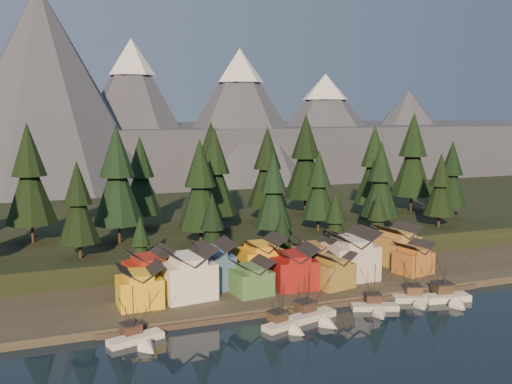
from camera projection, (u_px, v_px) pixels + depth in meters
name	position (u px, v px, depth m)	size (l,w,h in m)	color
ground	(348.00, 340.00, 96.22)	(500.00, 500.00, 0.00)	black
shore_strip	(262.00, 273.00, 133.17)	(400.00, 50.00, 1.50)	#353126
hillside	(205.00, 224.00, 179.16)	(420.00, 100.00, 6.00)	black
dock	(306.00, 306.00, 111.43)	(80.00, 4.00, 1.00)	#4C4236
mountain_ridge	(131.00, 135.00, 288.89)	(560.00, 190.00, 90.00)	#4F5466
boat_0	(138.00, 333.00, 94.09)	(10.09, 10.53, 10.63)	white
boat_2	(286.00, 318.00, 100.40)	(8.38, 8.92, 10.30)	silver
boat_3	(315.00, 310.00, 104.44)	(10.39, 10.86, 11.42)	beige
boat_4	(376.00, 302.00, 109.46)	(9.63, 10.00, 10.16)	beige
boat_5	(417.00, 293.00, 114.18)	(9.44, 9.96, 11.02)	beige
boat_6	(450.00, 291.00, 114.40)	(10.06, 10.70, 12.47)	silver
house_front_0	(139.00, 284.00, 107.70)	(8.28, 7.85, 8.12)	yellow
house_front_1	(187.00, 271.00, 112.56)	(11.02, 10.67, 10.31)	white
house_front_2	(251.00, 276.00, 114.88)	(8.09, 8.14, 7.11)	#477841
house_front_3	(294.00, 266.00, 119.10)	(9.13, 8.75, 8.83)	maroon
house_front_4	(332.00, 268.00, 119.96)	(8.87, 9.32, 7.53)	olive
house_front_5	(351.00, 253.00, 125.36)	(10.39, 9.45, 10.90)	beige
house_front_6	(413.00, 257.00, 129.59)	(8.53, 8.22, 7.28)	#B16B2D
house_back_0	(148.00, 270.00, 114.66)	(9.81, 9.52, 9.36)	maroon
house_back_1	(211.00, 263.00, 118.95)	(8.82, 8.93, 9.92)	#365781
house_back_2	(261.00, 257.00, 124.09)	(9.39, 8.65, 9.84)	gold
house_back_3	(313.00, 255.00, 128.22)	(9.47, 8.68, 8.62)	olive
house_back_4	(351.00, 249.00, 132.61)	(9.93, 9.66, 9.27)	silver
house_back_5	(397.00, 244.00, 137.33)	(9.79, 9.88, 9.55)	#AF863E
tree_hill_1	(30.00, 177.00, 138.61)	(12.70, 12.70, 29.58)	#332319
tree_hill_2	(78.00, 205.00, 124.19)	(9.28, 9.28, 21.62)	#332319
tree_hill_3	(117.00, 178.00, 138.20)	(12.57, 12.57, 29.29)	#332319
tree_hill_4	(141.00, 178.00, 155.17)	(10.99, 10.99, 25.59)	#332319
tree_hill_5	(200.00, 188.00, 135.49)	(11.06, 11.06, 25.77)	#332319
tree_hill_6	(215.00, 175.00, 152.00)	(12.02, 12.02, 28.01)	#332319
tree_hill_7	(273.00, 193.00, 140.18)	(9.59, 9.59, 22.33)	#332319
tree_hill_8	(267.00, 170.00, 164.78)	(11.91, 11.91, 27.75)	#332319
tree_hill_9	(319.00, 187.00, 152.28)	(9.42, 9.42, 21.95)	#332319
tree_hill_10	(306.00, 160.00, 177.50)	(13.44, 13.44, 31.31)	#332319
tree_hill_11	(381.00, 182.00, 153.04)	(10.44, 10.44, 24.33)	#332319
tree_hill_12	(374.00, 168.00, 170.36)	(12.07, 12.07, 28.12)	#332319
tree_hill_13	(440.00, 187.00, 157.75)	(8.91, 8.91, 20.76)	#332319
tree_hill_14	(413.00, 157.00, 181.91)	(13.67, 13.67, 31.84)	#332319
tree_hill_15	(211.00, 166.00, 169.04)	(12.56, 12.56, 29.25)	#332319
tree_hill_17	(452.00, 176.00, 170.99)	(10.08, 10.08, 23.47)	#332319
tree_shore_0	(141.00, 246.00, 122.15)	(6.31, 6.31, 14.70)	#332319
tree_shore_1	(212.00, 230.00, 127.41)	(8.05, 8.05, 18.76)	#332319
tree_shore_2	(282.00, 237.00, 133.74)	(5.89, 5.89, 13.73)	#332319
tree_shore_3	(335.00, 223.00, 138.30)	(7.65, 7.65, 17.83)	#332319
tree_shore_4	(378.00, 221.00, 142.53)	(7.43, 7.43, 17.30)	#332319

